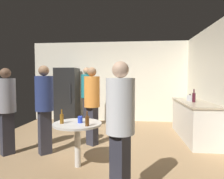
% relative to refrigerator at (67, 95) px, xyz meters
% --- Properties ---
extents(ground_plane, '(5.20, 5.20, 0.10)m').
position_rel_refrigerator_xyz_m(ground_plane, '(1.36, -2.20, -0.95)').
color(ground_plane, '#9E7C56').
extents(wall_back, '(5.32, 0.06, 2.70)m').
position_rel_refrigerator_xyz_m(wall_back, '(1.36, 0.43, 0.45)').
color(wall_back, silver).
rests_on(wall_back, ground_plane).
extents(refrigerator, '(0.70, 0.68, 1.80)m').
position_rel_refrigerator_xyz_m(refrigerator, '(0.00, 0.00, 0.00)').
color(refrigerator, black).
rests_on(refrigerator, ground_plane).
extents(kitchen_counter, '(0.64, 2.04, 0.90)m').
position_rel_refrigerator_xyz_m(kitchen_counter, '(3.64, -1.41, -0.45)').
color(kitchen_counter, beige).
rests_on(kitchen_counter, ground_plane).
extents(kettle, '(0.24, 0.17, 0.18)m').
position_rel_refrigerator_xyz_m(kettle, '(3.59, -1.25, 0.07)').
color(kettle, '#B2B2B7').
rests_on(kettle, kitchen_counter).
extents(wine_bottle_on_counter, '(0.08, 0.08, 0.31)m').
position_rel_refrigerator_xyz_m(wine_bottle_on_counter, '(3.60, -1.52, 0.12)').
color(wine_bottle_on_counter, '#3F141E').
rests_on(wine_bottle_on_counter, kitchen_counter).
extents(foreground_table, '(0.80, 0.80, 0.73)m').
position_rel_refrigerator_xyz_m(foreground_table, '(1.25, -3.23, -0.27)').
color(foreground_table, beige).
rests_on(foreground_table, ground_plane).
extents(beer_bottle_amber, '(0.06, 0.06, 0.23)m').
position_rel_refrigerator_xyz_m(beer_bottle_amber, '(1.01, -3.30, -0.08)').
color(beer_bottle_amber, '#8C5919').
rests_on(beer_bottle_amber, foreground_table).
extents(beer_bottle_brown, '(0.06, 0.06, 0.23)m').
position_rel_refrigerator_xyz_m(beer_bottle_brown, '(1.46, -3.42, -0.08)').
color(beer_bottle_brown, '#593314').
rests_on(beer_bottle_brown, foreground_table).
extents(plastic_cup_blue, '(0.08, 0.08, 0.11)m').
position_rel_refrigerator_xyz_m(plastic_cup_blue, '(1.30, -3.22, -0.11)').
color(plastic_cup_blue, blue).
rests_on(plastic_cup_blue, foreground_table).
extents(person_in_white_shirt, '(0.46, 0.46, 1.67)m').
position_rel_refrigerator_xyz_m(person_in_white_shirt, '(2.01, -4.08, 0.08)').
color(person_in_white_shirt, '#2D2D38').
rests_on(person_in_white_shirt, ground_plane).
extents(person_in_teal_shirt, '(0.43, 0.43, 1.79)m').
position_rel_refrigerator_xyz_m(person_in_teal_shirt, '(0.79, -0.55, 0.15)').
color(person_in_teal_shirt, '#2D2D38').
rests_on(person_in_teal_shirt, ground_plane).
extents(person_in_navy_shirt, '(0.48, 0.48, 1.71)m').
position_rel_refrigerator_xyz_m(person_in_navy_shirt, '(0.47, -2.74, 0.10)').
color(person_in_navy_shirt, '#2D2D38').
rests_on(person_in_navy_shirt, ground_plane).
extents(person_in_orange_shirt, '(0.47, 0.47, 1.71)m').
position_rel_refrigerator_xyz_m(person_in_orange_shirt, '(1.27, -2.13, 0.10)').
color(person_in_orange_shirt, '#2D2D38').
rests_on(person_in_orange_shirt, ground_plane).
extents(person_in_gray_shirt, '(0.48, 0.48, 1.66)m').
position_rel_refrigerator_xyz_m(person_in_gray_shirt, '(-0.24, -2.85, 0.07)').
color(person_in_gray_shirt, '#2D2D38').
rests_on(person_in_gray_shirt, ground_plane).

